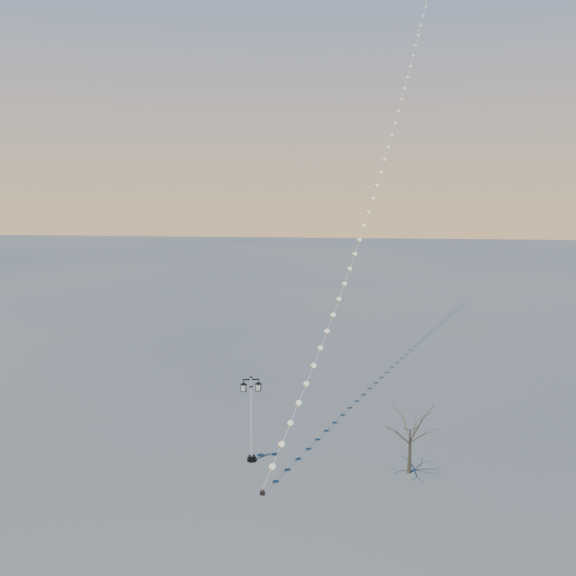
# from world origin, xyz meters

# --- Properties ---
(ground) EXTENTS (300.00, 300.00, 0.00)m
(ground) POSITION_xyz_m (0.00, 0.00, 0.00)
(ground) COLOR #414341
(ground) RESTS_ON ground
(street_lamp) EXTENTS (1.17, 0.59, 4.70)m
(street_lamp) POSITION_xyz_m (0.37, 2.37, 2.60)
(street_lamp) COLOR black
(street_lamp) RESTS_ON ground
(bare_tree) EXTENTS (2.11, 2.11, 3.50)m
(bare_tree) POSITION_xyz_m (8.63, 1.87, 2.43)
(bare_tree) COLOR #493D2B
(bare_tree) RESTS_ON ground
(kite_train) EXTENTS (12.79, 46.52, 37.91)m
(kite_train) POSITION_xyz_m (7.57, 21.75, 18.87)
(kite_train) COLOR black
(kite_train) RESTS_ON ground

